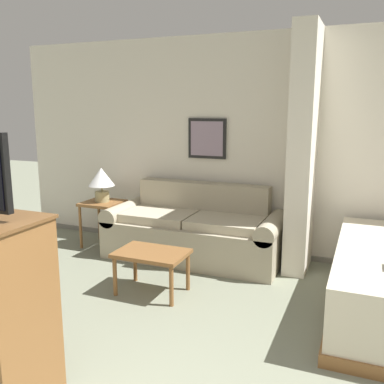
{
  "coord_description": "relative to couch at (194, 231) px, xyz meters",
  "views": [
    {
      "loc": [
        1.09,
        -0.89,
        1.77
      ],
      "look_at": [
        -0.28,
        2.42,
        1.05
      ],
      "focal_mm": 40.0,
      "sensor_mm": 36.0,
      "label": 1
    }
  ],
  "objects": [
    {
      "name": "wall_back",
      "position": [
        0.74,
        0.48,
        0.97
      ],
      "size": [
        6.83,
        0.16,
        2.6
      ],
      "color": "silver",
      "rests_on": "ground_plane"
    },
    {
      "name": "couch",
      "position": [
        0.0,
        0.0,
        0.0
      ],
      "size": [
        2.07,
        0.84,
        0.86
      ],
      "color": "tan",
      "rests_on": "ground_plane"
    },
    {
      "name": "side_table",
      "position": [
        -1.26,
        -0.03,
        0.16
      ],
      "size": [
        0.47,
        0.47,
        0.58
      ],
      "color": "brown",
      "rests_on": "ground_plane"
    },
    {
      "name": "wall_partition_pillar",
      "position": [
        1.19,
        0.12,
        0.98
      ],
      "size": [
        0.24,
        0.6,
        2.6
      ],
      "color": "silver",
      "rests_on": "ground_plane"
    },
    {
      "name": "table_lamp",
      "position": [
        -1.26,
        -0.03,
        0.54
      ],
      "size": [
        0.33,
        0.33,
        0.43
      ],
      "color": "tan",
      "rests_on": "side_table"
    },
    {
      "name": "coffee_table",
      "position": [
        -0.01,
        -1.07,
        0.04
      ],
      "size": [
        0.67,
        0.46,
        0.41
      ],
      "color": "brown",
      "rests_on": "ground_plane"
    }
  ]
}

